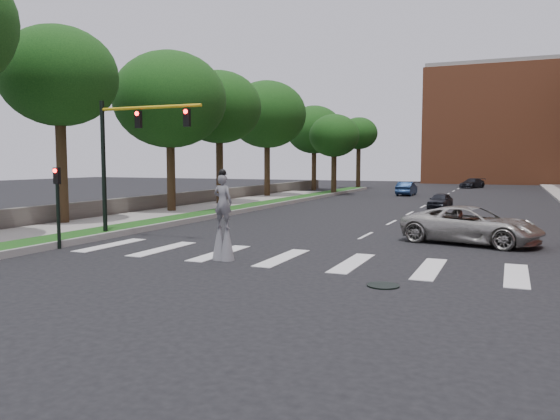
# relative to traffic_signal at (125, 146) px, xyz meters

# --- Properties ---
(ground_plane) EXTENTS (160.00, 160.00, 0.00)m
(ground_plane) POSITION_rel_traffic_signal_xyz_m (9.78, -3.00, -4.15)
(ground_plane) COLOR black
(ground_plane) RESTS_ON ground
(grass_median) EXTENTS (2.00, 60.00, 0.25)m
(grass_median) POSITION_rel_traffic_signal_xyz_m (-1.72, 17.00, -4.03)
(grass_median) COLOR #164413
(grass_median) RESTS_ON ground
(median_curb) EXTENTS (0.20, 60.00, 0.28)m
(median_curb) POSITION_rel_traffic_signal_xyz_m (-0.67, 17.00, -4.01)
(median_curb) COLOR gray
(median_curb) RESTS_ON ground
(sidewalk_left) EXTENTS (4.00, 60.00, 0.18)m
(sidewalk_left) POSITION_rel_traffic_signal_xyz_m (-4.72, 7.00, -4.06)
(sidewalk_left) COLOR gray
(sidewalk_left) RESTS_ON ground
(stone_wall) EXTENTS (0.50, 56.00, 1.10)m
(stone_wall) POSITION_rel_traffic_signal_xyz_m (-7.22, 19.00, -3.60)
(stone_wall) COLOR #544F48
(stone_wall) RESTS_ON ground
(manhole) EXTENTS (0.90, 0.90, 0.04)m
(manhole) POSITION_rel_traffic_signal_xyz_m (12.78, -5.00, -4.13)
(manhole) COLOR black
(manhole) RESTS_ON ground
(building_backdrop) EXTENTS (26.00, 14.00, 18.00)m
(building_backdrop) POSITION_rel_traffic_signal_xyz_m (15.78, 75.00, 4.85)
(building_backdrop) COLOR #A05532
(building_backdrop) RESTS_ON ground
(traffic_signal) EXTENTS (5.30, 0.23, 6.20)m
(traffic_signal) POSITION_rel_traffic_signal_xyz_m (0.00, 0.00, 0.00)
(traffic_signal) COLOR black
(traffic_signal) RESTS_ON ground
(secondary_signal) EXTENTS (0.25, 0.21, 3.23)m
(secondary_signal) POSITION_rel_traffic_signal_xyz_m (-0.52, -3.50, -2.20)
(secondary_signal) COLOR black
(secondary_signal) RESTS_ON ground
(stilt_performer) EXTENTS (0.84, 0.54, 3.20)m
(stilt_performer) POSITION_rel_traffic_signal_xyz_m (6.71, -3.16, -2.83)
(stilt_performer) COLOR #2F2012
(stilt_performer) RESTS_ON ground
(suv_crossing) EXTENTS (6.14, 3.90, 1.58)m
(suv_crossing) POSITION_rel_traffic_signal_xyz_m (14.49, 4.33, -3.36)
(suv_crossing) COLOR #ADABA3
(suv_crossing) RESTS_ON ground
(car_near) EXTENTS (1.72, 3.54, 1.16)m
(car_near) POSITION_rel_traffic_signal_xyz_m (11.19, 21.73, -3.57)
(car_near) COLOR black
(car_near) RESTS_ON ground
(car_mid) EXTENTS (1.55, 4.27, 1.40)m
(car_mid) POSITION_rel_traffic_signal_xyz_m (6.13, 36.56, -3.45)
(car_mid) COLOR navy
(car_mid) RESTS_ON ground
(car_far) EXTENTS (3.39, 4.73, 1.27)m
(car_far) POSITION_rel_traffic_signal_xyz_m (11.29, 55.51, -3.51)
(car_far) COLOR black
(car_far) RESTS_ON ground
(tree_1) EXTENTS (6.19, 6.19, 10.59)m
(tree_1) POSITION_rel_traffic_signal_xyz_m (-6.26, 2.57, 3.76)
(tree_1) COLOR #2F2012
(tree_1) RESTS_ON ground
(tree_2) EXTENTS (7.47, 7.47, 10.71)m
(tree_2) POSITION_rel_traffic_signal_xyz_m (-5.00, 10.90, 3.36)
(tree_2) COLOR #2F2012
(tree_2) RESTS_ON ground
(tree_3) EXTENTS (6.63, 6.63, 10.50)m
(tree_3) POSITION_rel_traffic_signal_xyz_m (-5.22, 17.91, 3.50)
(tree_3) COLOR #2F2012
(tree_3) RESTS_ON ground
(tree_4) EXTENTS (7.50, 7.50, 11.11)m
(tree_4) POSITION_rel_traffic_signal_xyz_m (-5.70, 28.06, 3.75)
(tree_4) COLOR #2F2012
(tree_4) RESTS_ON ground
(tree_5) EXTENTS (6.69, 6.69, 10.08)m
(tree_5) POSITION_rel_traffic_signal_xyz_m (-5.86, 42.03, 3.06)
(tree_5) COLOR #2F2012
(tree_5) RESTS_ON ground
(tree_6) EXTENTS (5.16, 5.16, 8.32)m
(tree_6) POSITION_rel_traffic_signal_xyz_m (-0.97, 34.37, 1.92)
(tree_6) COLOR #2F2012
(tree_6) RESTS_ON ground
(tree_7) EXTENTS (4.77, 4.77, 9.06)m
(tree_7) POSITION_rel_traffic_signal_xyz_m (-2.09, 48.37, 2.80)
(tree_7) COLOR #2F2012
(tree_7) RESTS_ON ground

